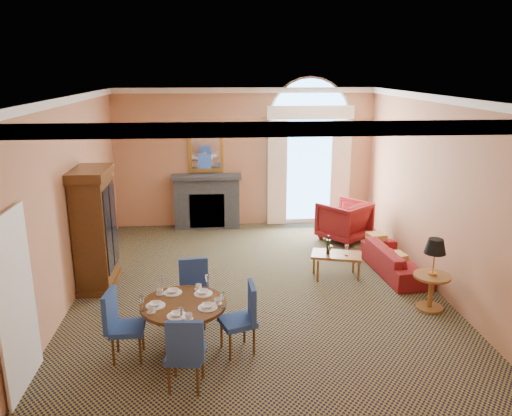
{
  "coord_description": "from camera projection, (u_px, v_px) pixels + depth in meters",
  "views": [
    {
      "loc": [
        -0.67,
        -7.72,
        3.61
      ],
      "look_at": [
        0.0,
        0.5,
        1.3
      ],
      "focal_mm": 35.0,
      "sensor_mm": 36.0,
      "label": 1
    }
  ],
  "objects": [
    {
      "name": "ground",
      "position": [
        258.0,
        290.0,
        8.43
      ],
      "size": [
        7.5,
        7.5,
        0.0
      ],
      "primitive_type": "plane",
      "color": "#141033",
      "rests_on": "ground"
    },
    {
      "name": "room_envelope",
      "position": [
        254.0,
        136.0,
        8.39
      ],
      "size": [
        6.04,
        7.52,
        3.45
      ],
      "color": "tan",
      "rests_on": "ground"
    },
    {
      "name": "armoire",
      "position": [
        95.0,
        231.0,
        8.36
      ],
      "size": [
        0.59,
        1.04,
        2.05
      ],
      "color": "#40250E",
      "rests_on": "ground"
    },
    {
      "name": "dining_table",
      "position": [
        184.0,
        315.0,
        6.46
      ],
      "size": [
        1.11,
        1.11,
        0.9
      ],
      "color": "#40250E",
      "rests_on": "ground"
    },
    {
      "name": "dining_chair_north",
      "position": [
        193.0,
        287.0,
        7.25
      ],
      "size": [
        0.45,
        0.46,
        0.95
      ],
      "rotation": [
        0.0,
        0.0,
        3.15
      ],
      "color": "navy",
      "rests_on": "ground"
    },
    {
      "name": "dining_chair_south",
      "position": [
        185.0,
        350.0,
        5.64
      ],
      "size": [
        0.48,
        0.48,
        0.95
      ],
      "rotation": [
        0.0,
        0.0,
        -0.14
      ],
      "color": "navy",
      "rests_on": "ground"
    },
    {
      "name": "dining_chair_east",
      "position": [
        244.0,
        314.0,
        6.48
      ],
      "size": [
        0.54,
        0.54,
        0.95
      ],
      "rotation": [
        0.0,
        0.0,
        1.9
      ],
      "color": "navy",
      "rests_on": "ground"
    },
    {
      "name": "dining_chair_west",
      "position": [
        119.0,
        321.0,
        6.29
      ],
      "size": [
        0.47,
        0.46,
        0.95
      ],
      "rotation": [
        0.0,
        0.0,
        -1.54
      ],
      "color": "navy",
      "rests_on": "ground"
    },
    {
      "name": "sofa",
      "position": [
        396.0,
        260.0,
        9.06
      ],
      "size": [
        0.83,
        1.8,
        0.51
      ],
      "primitive_type": "imported",
      "rotation": [
        0.0,
        0.0,
        1.65
      ],
      "color": "maroon",
      "rests_on": "ground"
    },
    {
      "name": "armchair",
      "position": [
        344.0,
        221.0,
        10.8
      ],
      "size": [
        1.3,
        1.31,
        0.86
      ],
      "primitive_type": "imported",
      "rotation": [
        0.0,
        0.0,
        3.82
      ],
      "color": "maroon",
      "rests_on": "ground"
    },
    {
      "name": "coffee_table",
      "position": [
        336.0,
        255.0,
        8.85
      ],
      "size": [
        0.97,
        0.71,
        0.78
      ],
      "rotation": [
        0.0,
        0.0,
        -0.29
      ],
      "color": "brown",
      "rests_on": "ground"
    },
    {
      "name": "side_table",
      "position": [
        433.0,
        266.0,
        7.59
      ],
      "size": [
        0.56,
        0.56,
        1.12
      ],
      "color": "brown",
      "rests_on": "ground"
    }
  ]
}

